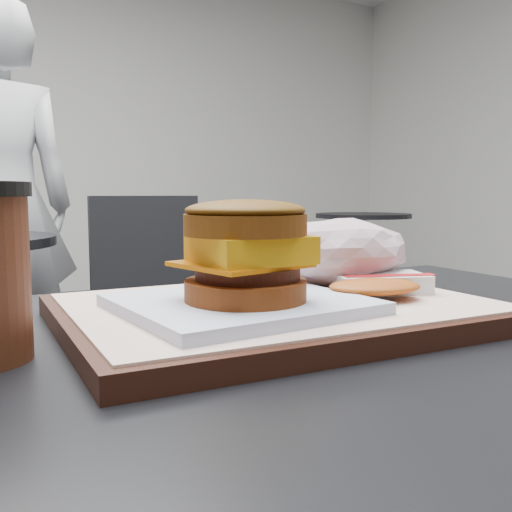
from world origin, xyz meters
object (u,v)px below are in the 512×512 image
object	(u,v)px
breakfast_sandwich	(244,264)
patron	(0,205)
neighbor_chair	(113,299)
crumpled_wrapper	(336,252)
serving_tray	(278,311)
hash_brown	(377,284)

from	to	relation	value
breakfast_sandwich	patron	distance (m)	2.23
neighbor_chair	crumpled_wrapper	bearing A→B (deg)	-94.15
serving_tray	patron	xyz separation A→B (m)	(-0.11, 2.20, 0.06)
serving_tray	breakfast_sandwich	world-z (taller)	breakfast_sandwich
crumpled_wrapper	patron	world-z (taller)	patron
serving_tray	hash_brown	xyz separation A→B (m)	(0.10, -0.02, 0.02)
hash_brown	breakfast_sandwich	bearing A→B (deg)	-175.88
serving_tray	hash_brown	size ratio (longest dim) A/B	2.91
serving_tray	neighbor_chair	bearing A→B (deg)	82.40
breakfast_sandwich	neighbor_chair	bearing A→B (deg)	80.87
hash_brown	neighbor_chair	size ratio (longest dim) A/B	0.15
serving_tray	crumpled_wrapper	world-z (taller)	crumpled_wrapper
breakfast_sandwich	neighbor_chair	world-z (taller)	breakfast_sandwich
hash_brown	crumpled_wrapper	bearing A→B (deg)	89.03
serving_tray	hash_brown	world-z (taller)	hash_brown
hash_brown	crumpled_wrapper	world-z (taller)	crumpled_wrapper
serving_tray	patron	bearing A→B (deg)	92.96
serving_tray	neighbor_chair	distance (m)	1.62
serving_tray	crumpled_wrapper	distance (m)	0.12
hash_brown	crumpled_wrapper	xyz separation A→B (m)	(0.00, 0.07, 0.03)
breakfast_sandwich	crumpled_wrapper	world-z (taller)	breakfast_sandwich
serving_tray	hash_brown	distance (m)	0.10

